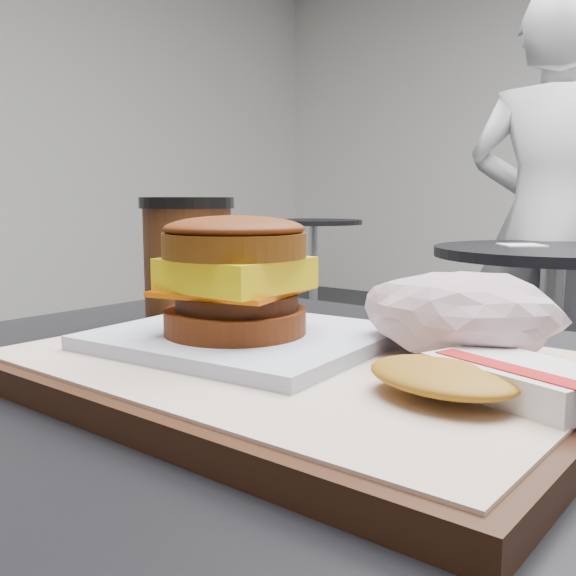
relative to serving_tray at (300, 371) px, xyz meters
The scene contains 9 objects.
serving_tray is the anchor object (origin of this frame).
breakfast_sandwich 0.07m from the serving_tray, behind, with size 0.21×0.19×0.09m.
hash_brown 0.13m from the serving_tray, ahead, with size 0.13×0.11×0.02m.
crumpled_wrapper 0.11m from the serving_tray, 38.15° to the left, with size 0.13×0.10×0.06m, color silver, non-canonical shape.
coffee_cup 0.22m from the serving_tray, 157.46° to the left, with size 0.09×0.09×0.13m.
neighbor_table 1.70m from the serving_tray, 101.20° to the left, with size 0.70×0.70×0.75m.
napkin 1.71m from the serving_tray, 104.45° to the left, with size 0.12×0.12×0.00m, color white.
patron 2.11m from the serving_tray, 102.94° to the left, with size 0.59×0.38×1.60m, color silver.
bg_table_mid 3.99m from the serving_tray, 126.61° to the left, with size 0.66×0.66×0.75m.
Camera 1 is at (0.23, -0.33, 0.89)m, focal length 40.00 mm.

